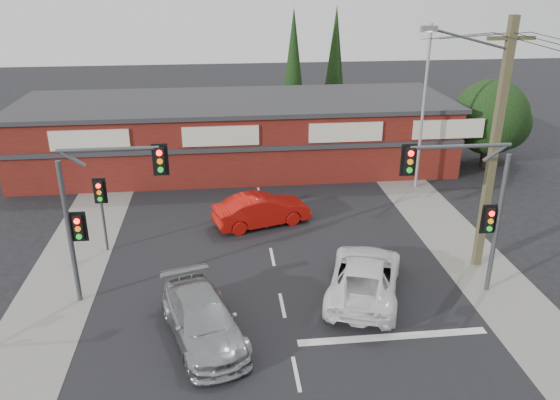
{
  "coord_description": "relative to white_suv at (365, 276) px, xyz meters",
  "views": [
    {
      "loc": [
        -1.98,
        -16.19,
        11.33
      ],
      "look_at": [
        0.16,
        3.0,
        3.3
      ],
      "focal_mm": 35.0,
      "sensor_mm": 36.0,
      "label": 1
    }
  ],
  "objects": [
    {
      "name": "ground",
      "position": [
        -3.19,
        -1.26,
        -0.76
      ],
      "size": [
        120.0,
        120.0,
        0.0
      ],
      "primitive_type": "plane",
      "color": "black",
      "rests_on": "ground"
    },
    {
      "name": "road_strip",
      "position": [
        -3.19,
        3.74,
        -0.75
      ],
      "size": [
        14.0,
        70.0,
        0.01
      ],
      "primitive_type": "cube",
      "color": "black",
      "rests_on": "ground"
    },
    {
      "name": "verge_left",
      "position": [
        -11.69,
        3.74,
        -0.75
      ],
      "size": [
        3.0,
        70.0,
        0.02
      ],
      "primitive_type": "cube",
      "color": "gray",
      "rests_on": "ground"
    },
    {
      "name": "verge_right",
      "position": [
        5.31,
        3.74,
        -0.75
      ],
      "size": [
        3.0,
        70.0,
        0.02
      ],
      "primitive_type": "cube",
      "color": "gray",
      "rests_on": "ground"
    },
    {
      "name": "stop_line",
      "position": [
        0.31,
        -2.76,
        -0.74
      ],
      "size": [
        6.5,
        0.35,
        0.01
      ],
      "primitive_type": "cube",
      "color": "silver",
      "rests_on": "ground"
    },
    {
      "name": "white_suv",
      "position": [
        0.0,
        0.0,
        0.0
      ],
      "size": [
        4.18,
        5.99,
        1.52
      ],
      "primitive_type": "imported",
      "rotation": [
        0.0,
        0.0,
        2.81
      ],
      "color": "white",
      "rests_on": "ground"
    },
    {
      "name": "silver_suv",
      "position": [
        -6.03,
        -2.1,
        -0.02
      ],
      "size": [
        3.45,
        5.46,
        1.47
      ],
      "primitive_type": "imported",
      "rotation": [
        0.0,
        0.0,
        0.29
      ],
      "color": "#979A9C",
      "rests_on": "ground"
    },
    {
      "name": "red_sedan",
      "position": [
        -3.37,
        6.66,
        0.01
      ],
      "size": [
        4.94,
        2.92,
        1.54
      ],
      "primitive_type": "imported",
      "rotation": [
        0.0,
        0.0,
        1.87
      ],
      "color": "#B3110B",
      "rests_on": "ground"
    },
    {
      "name": "lane_dashes",
      "position": [
        -3.19,
        5.17,
        -0.74
      ],
      "size": [
        0.12,
        50.44,
        0.01
      ],
      "color": "silver",
      "rests_on": "ground"
    },
    {
      "name": "shop_building",
      "position": [
        -4.19,
        15.73,
        1.37
      ],
      "size": [
        27.3,
        8.4,
        4.22
      ],
      "color": "#531510",
      "rests_on": "ground"
    },
    {
      "name": "tree_cluster",
      "position": [
        11.5,
        14.18,
        2.14
      ],
      "size": [
        5.9,
        5.1,
        5.5
      ],
      "color": "#2D2116",
      "rests_on": "ground"
    },
    {
      "name": "conifer_near",
      "position": [
        0.31,
        22.74,
        4.72
      ],
      "size": [
        1.8,
        1.8,
        9.25
      ],
      "color": "#2D2116",
      "rests_on": "ground"
    },
    {
      "name": "conifer_far",
      "position": [
        3.81,
        24.74,
        4.72
      ],
      "size": [
        1.8,
        1.8,
        9.25
      ],
      "color": "#2D2116",
      "rests_on": "ground"
    },
    {
      "name": "traffic_mast_left",
      "position": [
        -9.62,
        0.75,
        3.17
      ],
      "size": [
        3.77,
        0.27,
        5.97
      ],
      "color": "#47494C",
      "rests_on": "ground"
    },
    {
      "name": "traffic_mast_right",
      "position": [
        3.67,
        -0.25,
        3.19
      ],
      "size": [
        3.96,
        0.27,
        5.97
      ],
      "color": "#47494C",
      "rests_on": "ground"
    },
    {
      "name": "pedestal_signal",
      "position": [
        -10.39,
        4.75,
        1.65
      ],
      "size": [
        0.55,
        0.27,
        3.38
      ],
      "color": "#47494C",
      "rests_on": "ground"
    },
    {
      "name": "utility_pole",
      "position": [
        5.17,
        1.73,
        4.64
      ],
      "size": [
        4.38,
        0.59,
        10.0
      ],
      "color": "brown",
      "rests_on": "ground"
    },
    {
      "name": "steel_pole",
      "position": [
        5.81,
        10.74,
        3.94
      ],
      "size": [
        1.2,
        0.16,
        9.0
      ],
      "color": "gray",
      "rests_on": "ground"
    }
  ]
}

